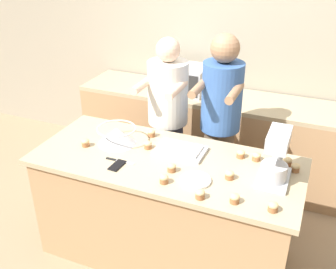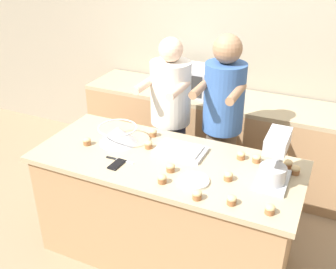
# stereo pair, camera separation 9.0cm
# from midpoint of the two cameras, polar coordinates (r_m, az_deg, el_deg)

# --- Properties ---
(ground_plane) EXTENTS (16.00, 16.00, 0.00)m
(ground_plane) POSITION_cam_midpoint_polar(r_m,az_deg,el_deg) (3.36, -1.09, -16.59)
(ground_plane) COLOR #937A5B
(back_wall) EXTENTS (10.00, 0.06, 2.70)m
(back_wall) POSITION_cam_midpoint_polar(r_m,az_deg,el_deg) (4.09, 8.24, 13.30)
(back_wall) COLOR gray
(back_wall) RESTS_ON ground_plane
(island_counter) EXTENTS (1.94, 0.83, 0.88)m
(island_counter) POSITION_cam_midpoint_polar(r_m,az_deg,el_deg) (3.07, -1.16, -10.65)
(island_counter) COLOR #A87F56
(island_counter) RESTS_ON ground_plane
(back_counter) EXTENTS (2.80, 0.60, 0.89)m
(back_counter) POSITION_cam_midpoint_polar(r_m,az_deg,el_deg) (4.09, 6.10, -0.19)
(back_counter) COLOR #A87F56
(back_counter) RESTS_ON ground_plane
(person_left) EXTENTS (0.35, 0.51, 1.60)m
(person_left) POSITION_cam_midpoint_polar(r_m,az_deg,el_deg) (3.40, -0.79, 1.38)
(person_left) COLOR #33384C
(person_left) RESTS_ON ground_plane
(person_right) EXTENTS (0.34, 0.50, 1.67)m
(person_right) POSITION_cam_midpoint_polar(r_m,az_deg,el_deg) (3.24, 6.70, 0.77)
(person_right) COLOR brown
(person_right) RESTS_ON ground_plane
(stand_mixer) EXTENTS (0.20, 0.30, 0.36)m
(stand_mixer) POSITION_cam_midpoint_polar(r_m,az_deg,el_deg) (2.59, 14.43, -3.54)
(stand_mixer) COLOR #B2B7BC
(stand_mixer) RESTS_ON island_counter
(mixing_bowl) EXTENTS (0.30, 0.30, 0.13)m
(mixing_bowl) POSITION_cam_midpoint_polar(r_m,az_deg,el_deg) (3.02, -8.30, -0.07)
(mixing_bowl) COLOR #BCBCC1
(mixing_bowl) RESTS_ON island_counter
(baking_tray) EXTENTS (0.36, 0.24, 0.04)m
(baking_tray) POSITION_cam_midpoint_polar(r_m,az_deg,el_deg) (2.89, 0.90, -2.26)
(baking_tray) COLOR #BCBCC1
(baking_tray) RESTS_ON island_counter
(microwave_oven) EXTENTS (0.51, 0.36, 0.26)m
(microwave_oven) POSITION_cam_midpoint_polar(r_m,az_deg,el_deg) (3.97, 1.28, 8.15)
(microwave_oven) COLOR #B7B7BC
(microwave_oven) RESTS_ON back_counter
(cell_phone) EXTENTS (0.08, 0.15, 0.01)m
(cell_phone) POSITION_cam_midpoint_polar(r_m,az_deg,el_deg) (2.76, -8.30, -4.45)
(cell_phone) COLOR black
(cell_phone) RESTS_ON island_counter
(small_plate) EXTENTS (0.20, 0.20, 0.02)m
(small_plate) POSITION_cam_midpoint_polar(r_m,az_deg,el_deg) (2.58, 3.00, -6.67)
(small_plate) COLOR white
(small_plate) RESTS_ON island_counter
(knife) EXTENTS (0.22, 0.02, 0.01)m
(knife) POSITION_cam_midpoint_polar(r_m,az_deg,el_deg) (2.82, -8.17, -3.78)
(knife) COLOR #BCBCC1
(knife) RESTS_ON island_counter
(cupcake_0) EXTENTS (0.06, 0.06, 0.06)m
(cupcake_0) POSITION_cam_midpoint_polar(r_m,az_deg,el_deg) (2.67, -0.45, -4.81)
(cupcake_0) COLOR #9E6038
(cupcake_0) RESTS_ON island_counter
(cupcake_1) EXTENTS (0.06, 0.06, 0.06)m
(cupcake_1) POSITION_cam_midpoint_polar(r_m,az_deg,el_deg) (2.41, 8.58, -9.17)
(cupcake_1) COLOR #9E6038
(cupcake_1) RESTS_ON island_counter
(cupcake_2) EXTENTS (0.06, 0.06, 0.06)m
(cupcake_2) POSITION_cam_midpoint_polar(r_m,az_deg,el_deg) (2.86, 9.62, -2.79)
(cupcake_2) COLOR #9E6038
(cupcake_2) RESTS_ON island_counter
(cupcake_3) EXTENTS (0.06, 0.06, 0.06)m
(cupcake_3) POSITION_cam_midpoint_polar(r_m,az_deg,el_deg) (2.79, 17.13, -4.59)
(cupcake_3) COLOR #9E6038
(cupcake_3) RESTS_ON island_counter
(cupcake_4) EXTENTS (0.06, 0.06, 0.06)m
(cupcake_4) POSITION_cam_midpoint_polar(r_m,az_deg,el_deg) (3.04, -12.72, -1.16)
(cupcake_4) COLOR #9E6038
(cupcake_4) RESTS_ON island_counter
(cupcake_5) EXTENTS (0.06, 0.06, 0.06)m
(cupcake_5) POSITION_cam_midpoint_polar(r_m,az_deg,el_deg) (2.42, 3.60, -8.64)
(cupcake_5) COLOR #9E6038
(cupcake_5) RESTS_ON island_counter
(cupcake_6) EXTENTS (0.06, 0.06, 0.06)m
(cupcake_6) POSITION_cam_midpoint_polar(r_m,az_deg,el_deg) (2.55, -1.60, -6.46)
(cupcake_6) COLOR #9E6038
(cupcake_6) RESTS_ON island_counter
(cupcake_7) EXTENTS (0.06, 0.06, 0.06)m
(cupcake_7) POSITION_cam_midpoint_polar(r_m,az_deg,el_deg) (2.61, 7.95, -5.82)
(cupcake_7) COLOR #9E6038
(cupcake_7) RESTS_ON island_counter
(cupcake_8) EXTENTS (0.06, 0.06, 0.06)m
(cupcake_8) POSITION_cam_midpoint_polar(r_m,az_deg,el_deg) (3.11, -3.23, 0.22)
(cupcake_8) COLOR #9E6038
(cupcake_8) RESTS_ON island_counter
(cupcake_9) EXTENTS (0.06, 0.06, 0.06)m
(cupcake_9) POSITION_cam_midpoint_polar(r_m,az_deg,el_deg) (2.85, 11.82, -3.17)
(cupcake_9) COLOR #9E6038
(cupcake_9) RESTS_ON island_counter
(cupcake_10) EXTENTS (0.06, 0.06, 0.06)m
(cupcake_10) POSITION_cam_midpoint_polar(r_m,az_deg,el_deg) (2.94, -3.82, -1.51)
(cupcake_10) COLOR #9E6038
(cupcake_10) RESTS_ON island_counter
(cupcake_11) EXTENTS (0.06, 0.06, 0.06)m
(cupcake_11) POSITION_cam_midpoint_polar(r_m,az_deg,el_deg) (2.84, 16.09, -3.79)
(cupcake_11) COLOR #9E6038
(cupcake_11) RESTS_ON island_counter
(cupcake_12) EXTENTS (0.06, 0.06, 0.06)m
(cupcake_12) POSITION_cam_midpoint_polar(r_m,az_deg,el_deg) (2.39, 13.95, -10.15)
(cupcake_12) COLOR #9E6038
(cupcake_12) RESTS_ON island_counter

